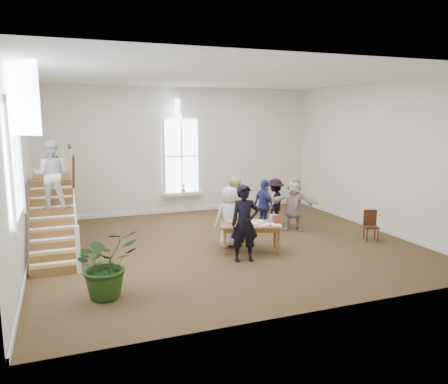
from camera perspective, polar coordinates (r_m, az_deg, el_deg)
name	(u,v)px	position (r m, az deg, el deg)	size (l,w,h in m)	color
ground	(225,244)	(12.12, 0.10, -6.83)	(10.00, 10.00, 0.00)	#42301A
room_shell	(183,201)	(16.09, -5.42, -1.20)	(10.49, 10.00, 10.00)	silver
staircase	(53,191)	(11.76, -21.49, 0.07)	(1.10, 4.10, 2.92)	brown
library_table	(252,227)	(11.36, 3.65, -4.55)	(1.73, 1.25, 0.79)	brown
police_officer	(245,223)	(10.53, 2.72, -4.12)	(0.68, 0.45, 1.88)	black
elderly_woman	(230,217)	(11.72, 0.75, -3.25)	(0.80, 0.52, 1.64)	silver
person_yellow	(233,209)	(12.26, 1.21, -2.23)	(0.89, 0.69, 1.82)	#DCD98A
woman_cluster_a	(264,206)	(13.33, 5.27, -1.77)	(0.94, 0.39, 1.60)	navy
woman_cluster_b	(275,202)	(14.00, 6.68, -1.37)	(0.99, 0.57, 1.54)	black
woman_cluster_c	(293,204)	(13.57, 9.07, -1.52)	(1.54, 0.49, 1.66)	#BDB7AA
floor_plant	(106,263)	(8.84, -15.16, -8.96)	(1.23, 1.06, 1.36)	#1B3912
side_chair	(371,224)	(13.08, 18.62, -3.97)	(0.49, 0.49, 0.86)	black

